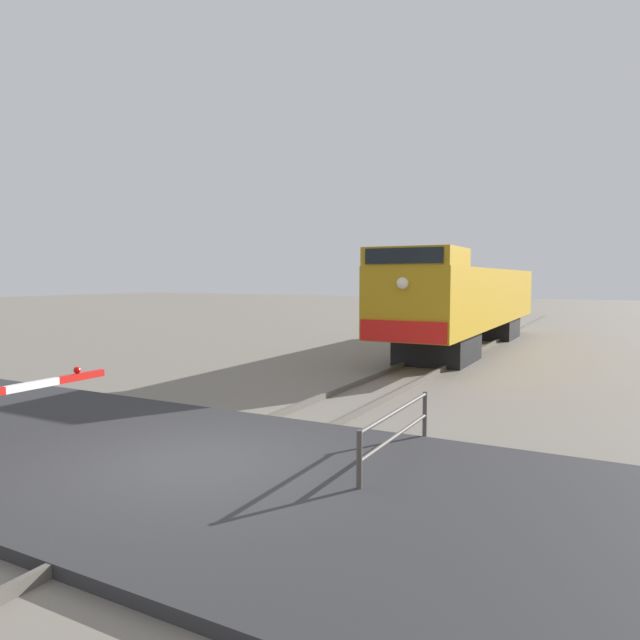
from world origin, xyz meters
TOP-DOWN VIEW (x-y plane):
  - ground_plane at (0.00, 0.00)m, footprint 160.00×160.00m
  - rail_track_left at (-0.72, 0.00)m, footprint 0.08×80.00m
  - rail_track_right at (0.72, 0.00)m, footprint 0.08×80.00m
  - road_surface at (0.00, 0.00)m, footprint 36.00×6.09m
  - locomotive at (0.00, 17.37)m, footprint 2.81×16.90m
  - guard_railing at (2.63, 1.67)m, footprint 0.08×2.96m

SIDE VIEW (x-z plane):
  - ground_plane at x=0.00m, z-range 0.00..0.00m
  - rail_track_left at x=-0.72m, z-range 0.00..0.15m
  - rail_track_right at x=0.72m, z-range 0.00..0.15m
  - road_surface at x=0.00m, z-range 0.00..0.16m
  - guard_railing at x=2.63m, z-range 0.15..1.10m
  - locomotive at x=0.00m, z-range 0.07..3.99m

